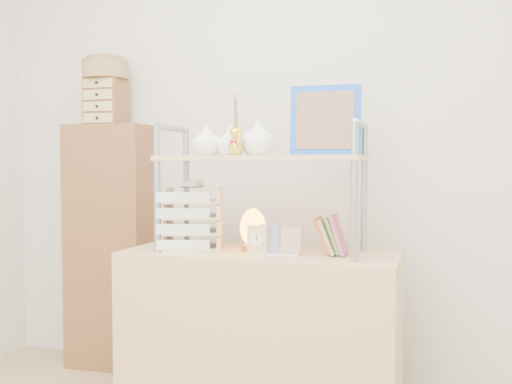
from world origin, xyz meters
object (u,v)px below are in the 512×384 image
desk (261,335)px  cabinet (110,246)px  letter_tray (193,222)px  salt_lamp (253,229)px

desk → cabinet: bearing=159.8°
desk → letter_tray: bearing=-175.7°
letter_tray → salt_lamp: 0.28m
letter_tray → salt_lamp: letter_tray is taller
desk → letter_tray: (-0.32, -0.02, 0.50)m
cabinet → salt_lamp: bearing=-23.4°
salt_lamp → cabinet: bearing=159.8°
cabinet → salt_lamp: cabinet is taller
letter_tray → cabinet: bearing=150.2°
desk → letter_tray: 0.59m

